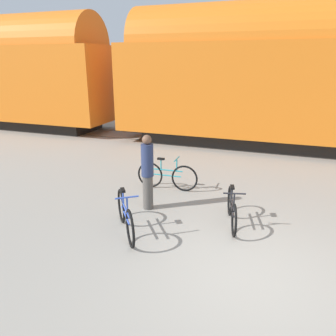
% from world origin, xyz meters
% --- Properties ---
extents(ground_plane, '(80.00, 80.00, 0.00)m').
position_xyz_m(ground_plane, '(0.00, 0.00, 0.00)').
color(ground_plane, gray).
extents(freight_train, '(42.45, 3.16, 5.64)m').
position_xyz_m(freight_train, '(0.00, 9.13, 2.95)').
color(freight_train, black).
rests_on(freight_train, ground_plane).
extents(rail_near, '(54.45, 0.07, 0.01)m').
position_xyz_m(rail_near, '(0.00, 8.41, 0.01)').
color(rail_near, '#4C4238').
rests_on(rail_near, ground_plane).
extents(rail_far, '(54.45, 0.07, 0.01)m').
position_xyz_m(rail_far, '(0.00, 9.85, 0.01)').
color(rail_far, '#4C4238').
rests_on(rail_far, ground_plane).
extents(bicycle_black, '(0.53, 1.64, 0.86)m').
position_xyz_m(bicycle_black, '(-0.62, 1.68, 0.37)').
color(bicycle_black, black).
rests_on(bicycle_black, ground_plane).
extents(bicycle_blue, '(1.14, 1.50, 0.94)m').
position_xyz_m(bicycle_blue, '(-2.63, 0.55, 0.40)').
color(bicycle_blue, black).
rests_on(bicycle_blue, ground_plane).
extents(bicycle_teal, '(1.75, 0.46, 0.92)m').
position_xyz_m(bicycle_teal, '(-2.67, 3.17, 0.39)').
color(bicycle_teal, black).
rests_on(bicycle_teal, ground_plane).
extents(person_in_navy, '(0.29, 0.29, 1.83)m').
position_xyz_m(person_in_navy, '(-2.67, 1.82, 0.94)').
color(person_in_navy, '#514C47').
rests_on(person_in_navy, ground_plane).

